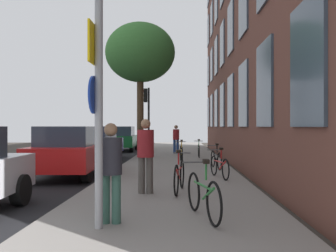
% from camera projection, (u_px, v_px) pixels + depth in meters
% --- Properties ---
extents(ground_plane, '(41.80, 41.80, 0.00)m').
position_uv_depth(ground_plane, '(96.00, 164.00, 16.24)').
color(ground_plane, '#332D28').
extents(road_asphalt, '(7.00, 38.00, 0.01)m').
position_uv_depth(road_asphalt, '(48.00, 163.00, 16.31)').
color(road_asphalt, black).
rests_on(road_asphalt, ground).
extents(sidewalk, '(4.20, 38.00, 0.12)m').
position_uv_depth(sidewalk, '(175.00, 163.00, 16.12)').
color(sidewalk, gray).
rests_on(sidewalk, ground).
extents(building_facade, '(0.56, 27.00, 13.29)m').
position_uv_depth(building_facade, '(237.00, 6.00, 15.55)').
color(building_facade, brown).
rests_on(building_facade, ground).
extents(sign_post, '(0.16, 0.60, 3.43)m').
position_uv_depth(sign_post, '(97.00, 100.00, 5.50)').
color(sign_post, gray).
rests_on(sign_post, sidewalk).
extents(traffic_light, '(0.43, 0.24, 3.78)m').
position_uv_depth(traffic_light, '(147.00, 108.00, 21.78)').
color(traffic_light, black).
rests_on(traffic_light, sidewalk).
extents(tree_near, '(3.64, 3.64, 6.93)m').
position_uv_depth(tree_near, '(140.00, 53.00, 19.41)').
color(tree_near, '#4C3823').
rests_on(tree_near, sidewalk).
extents(bicycle_0, '(0.58, 1.73, 0.98)m').
position_uv_depth(bicycle_0, '(203.00, 195.00, 6.10)').
color(bicycle_0, black).
rests_on(bicycle_0, sidewalk).
extents(bicycle_1, '(0.42, 1.75, 0.98)m').
position_uv_depth(bicycle_1, '(179.00, 175.00, 8.51)').
color(bicycle_1, black).
rests_on(bicycle_1, sidewalk).
extents(bicycle_2, '(0.52, 1.67, 0.90)m').
position_uv_depth(bicycle_2, '(220.00, 166.00, 10.87)').
color(bicycle_2, black).
rests_on(bicycle_2, sidewalk).
extents(bicycle_3, '(0.42, 1.68, 0.91)m').
position_uv_depth(bicycle_3, '(216.00, 159.00, 13.27)').
color(bicycle_3, black).
rests_on(bicycle_3, sidewalk).
extents(bicycle_4, '(0.42, 1.68, 0.95)m').
position_uv_depth(bicycle_4, '(181.00, 153.00, 15.71)').
color(bicycle_4, black).
rests_on(bicycle_4, sidewalk).
extents(bicycle_5, '(0.42, 1.59, 0.89)m').
position_uv_depth(bicycle_5, '(199.00, 150.00, 18.08)').
color(bicycle_5, black).
rests_on(bicycle_5, sidewalk).
extents(pedestrian_0, '(0.49, 0.49, 1.56)m').
position_uv_depth(pedestrian_0, '(111.00, 166.00, 5.77)').
color(pedestrian_0, '#33594C').
rests_on(pedestrian_0, sidewalk).
extents(pedestrian_1, '(0.46, 0.46, 1.68)m').
position_uv_depth(pedestrian_1, '(146.00, 151.00, 8.35)').
color(pedestrian_1, '#4C4742').
rests_on(pedestrian_1, sidewalk).
extents(pedestrian_2, '(0.49, 0.49, 1.58)m').
position_uv_depth(pedestrian_2, '(176.00, 137.00, 20.75)').
color(pedestrian_2, navy).
rests_on(pedestrian_2, sidewalk).
extents(car_1, '(2.01, 4.15, 1.62)m').
position_uv_depth(car_1, '(70.00, 151.00, 11.90)').
color(car_1, red).
rests_on(car_1, road_asphalt).
extents(car_2, '(1.90, 4.53, 1.62)m').
position_uv_depth(car_2, '(96.00, 143.00, 17.75)').
color(car_2, navy).
rests_on(car_2, road_asphalt).
extents(car_3, '(1.96, 4.12, 1.62)m').
position_uv_depth(car_3, '(121.00, 138.00, 24.56)').
color(car_3, '#19662D').
rests_on(car_3, road_asphalt).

